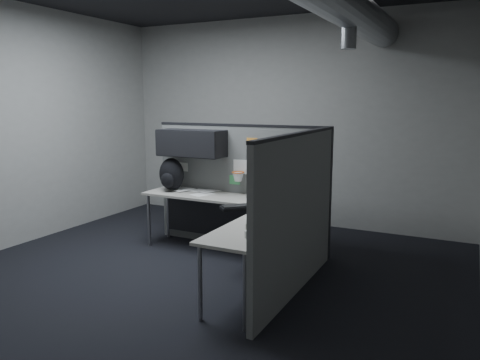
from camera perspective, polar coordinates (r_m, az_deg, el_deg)
The scene contains 12 objects.
room at distance 4.61m, azimuth -0.06°, elevation 11.70°, with size 5.62×5.62×3.22m.
partition_back at distance 6.14m, azimuth -1.66°, elevation 0.93°, with size 2.44×0.42×1.63m.
partition_right at distance 4.72m, azimuth 7.03°, elevation -4.05°, with size 0.07×2.23×1.63m.
desk at distance 5.57m, azimuth -0.61°, elevation -4.01°, with size 2.31×2.11×0.73m.
monitor at distance 5.45m, azimuth 6.52°, elevation -0.61°, with size 0.56×0.56×0.46m.
keyboard at distance 5.27m, azimuth 0.29°, elevation -3.28°, with size 0.47×0.47×0.04m.
mouse at distance 5.03m, azimuth 2.84°, elevation -3.97°, with size 0.27×0.27×0.05m.
phone at distance 4.55m, azimuth 2.44°, elevation -5.18°, with size 0.20×0.22×0.10m.
bottles at distance 4.21m, azimuth 1.60°, elevation -6.45°, with size 0.15×0.16×0.09m.
cup at distance 4.26m, azimuth 1.17°, elevation -6.00°, with size 0.08×0.08×0.11m, color beige.
papers at distance 6.29m, azimuth -5.42°, elevation -1.29°, with size 0.71×0.55×0.01m.
backpack at distance 6.34m, azimuth -8.39°, elevation 0.63°, with size 0.39×0.36×0.44m.
Camera 1 is at (2.62, -4.11, 1.94)m, focal length 35.00 mm.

